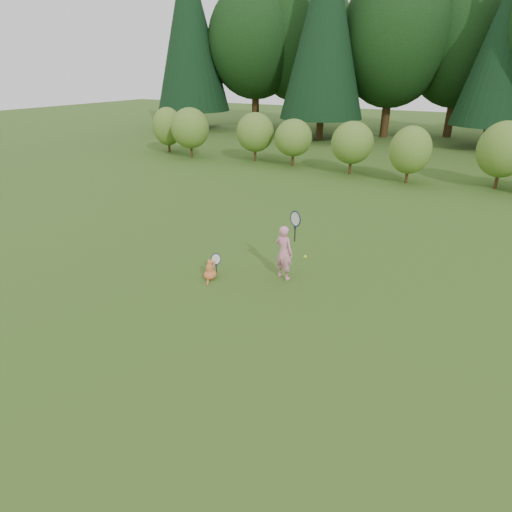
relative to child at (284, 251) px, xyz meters
The scene contains 6 objects.
ground 1.67m from the child, 116.84° to the right, with size 100.00×100.00×0.00m, color #2C4F16.
shrub_row 11.70m from the child, 93.34° to the left, with size 28.00×3.00×2.80m, color #447424, non-canonical shape.
woodland_backdrop 22.70m from the child, 91.80° to the left, with size 48.00×10.00×15.00m, color black, non-canonical shape.
child is the anchor object (origin of this frame).
cat 1.87m from the child, 150.16° to the right, with size 0.40×0.72×0.71m.
tennis_ball 0.94m from the child, 34.03° to the right, with size 0.07×0.07×0.07m.
Camera 1 is at (4.78, -7.24, 4.77)m, focal length 30.00 mm.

